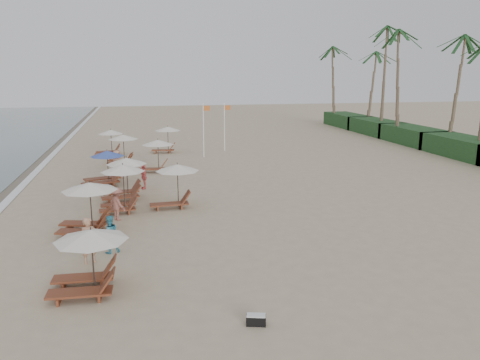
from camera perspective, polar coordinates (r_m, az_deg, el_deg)
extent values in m
plane|color=tan|center=(21.00, -0.15, -6.19)|extent=(160.00, 160.00, 0.00)
cube|color=white|center=(31.02, -25.01, -1.12)|extent=(0.50, 140.00, 0.02)
cube|color=#193D1C|center=(43.25, 25.21, 3.57)|extent=(3.20, 8.00, 1.60)
cube|color=#193D1C|center=(49.35, 19.99, 5.03)|extent=(3.20, 8.00, 1.60)
cube|color=#193D1C|center=(55.80, 15.93, 6.13)|extent=(3.20, 8.00, 1.60)
cube|color=#193D1C|center=(62.48, 12.71, 6.97)|extent=(3.20, 8.00, 1.60)
cylinder|color=brown|center=(46.21, 23.98, 9.34)|extent=(0.36, 0.36, 9.80)
cylinder|color=brown|center=(49.56, 18.75, 10.38)|extent=(0.36, 0.36, 10.60)
cylinder|color=brown|center=(54.51, 16.79, 11.10)|extent=(0.36, 0.36, 11.40)
cylinder|color=brown|center=(59.56, 15.06, 10.15)|extent=(0.36, 0.36, 9.00)
cylinder|color=brown|center=(63.49, 11.45, 10.83)|extent=(0.36, 0.36, 9.80)
cylinder|color=black|center=(15.91, -17.15, -9.34)|extent=(0.05, 0.05, 1.99)
cone|color=white|center=(15.60, -17.37, -6.28)|extent=(2.31, 2.31, 0.35)
cylinder|color=black|center=(21.50, -17.35, -3.30)|extent=(0.05, 0.05, 2.18)
cone|color=white|center=(21.25, -17.53, -0.74)|extent=(2.36, 2.36, 0.35)
cylinder|color=black|center=(24.42, -13.69, -1.03)|extent=(0.05, 0.05, 2.30)
cone|color=white|center=(24.20, -13.82, 1.38)|extent=(2.17, 2.17, 0.35)
cylinder|color=black|center=(26.80, -13.31, 0.12)|extent=(0.05, 0.05, 2.21)
cone|color=white|center=(26.61, -13.42, 2.23)|extent=(2.20, 2.20, 0.35)
cylinder|color=black|center=(30.48, -15.48, 1.35)|extent=(0.05, 0.05, 2.05)
cone|color=#384EA5|center=(30.31, -15.59, 3.07)|extent=(2.07, 2.07, 0.35)
cylinder|color=black|center=(36.90, -13.69, 3.50)|extent=(0.05, 0.05, 2.18)
cone|color=white|center=(36.76, -13.78, 5.02)|extent=(2.21, 2.21, 0.35)
cylinder|color=black|center=(41.18, -15.10, 4.28)|extent=(0.05, 0.05, 2.07)
cone|color=white|center=(41.06, -15.17, 5.57)|extent=(2.10, 2.10, 0.35)
cylinder|color=black|center=(24.80, -7.42, -0.73)|extent=(0.05, 0.05, 2.15)
cone|color=white|center=(24.60, -7.49, 1.48)|extent=(2.24, 2.24, 0.35)
cylinder|color=black|center=(33.85, -9.73, 2.83)|extent=(0.05, 0.05, 2.15)
cone|color=white|center=(33.70, -9.79, 4.46)|extent=(2.24, 2.24, 0.35)
cylinder|color=black|center=(41.84, -8.59, 4.76)|extent=(0.05, 0.05, 2.15)
cone|color=white|center=(41.71, -8.64, 6.09)|extent=(2.24, 2.24, 0.35)
imported|color=tan|center=(18.30, -17.59, -6.90)|extent=(0.73, 0.60, 1.71)
imported|color=teal|center=(19.09, -15.31, -6.27)|extent=(0.87, 0.77, 1.49)
imported|color=brown|center=(23.10, -14.44, -2.78)|extent=(1.09, 1.17, 1.58)
imported|color=#D65955|center=(28.94, -11.41, 0.40)|extent=(0.38, 0.88, 1.48)
imported|color=tan|center=(32.16, -14.44, 1.83)|extent=(0.99, 1.09, 1.86)
cube|color=black|center=(13.75, 1.93, -16.39)|extent=(0.60, 0.41, 0.27)
cube|color=silver|center=(13.68, 1.94, -15.85)|extent=(0.57, 0.38, 0.04)
cylinder|color=silver|center=(38.90, -4.38, 5.92)|extent=(0.08, 0.08, 4.37)
cube|color=#B45621|center=(38.77, -4.02, 8.55)|extent=(0.55, 0.02, 0.40)
cylinder|color=silver|center=(41.91, -1.87, 6.32)|extent=(0.08, 0.08, 4.19)
cube|color=#B45621|center=(41.80, -1.51, 8.63)|extent=(0.55, 0.02, 0.40)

